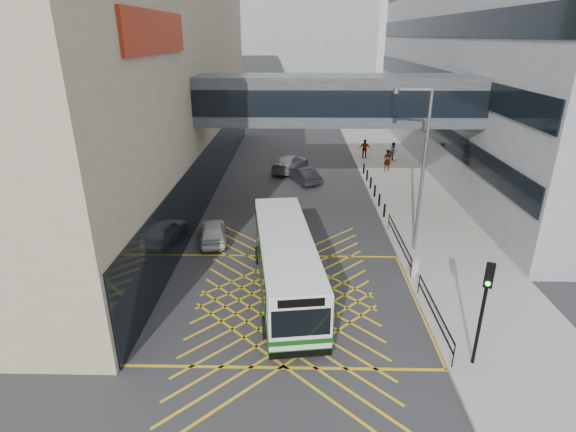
# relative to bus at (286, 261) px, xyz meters

# --- Properties ---
(ground) EXTENTS (120.00, 120.00, 0.00)m
(ground) POSITION_rel_bus_xyz_m (0.05, -0.93, -1.56)
(ground) COLOR #333335
(building_whsmith) EXTENTS (24.17, 42.00, 16.00)m
(building_whsmith) POSITION_rel_bus_xyz_m (-17.93, 15.06, 6.44)
(building_whsmith) COLOR tan
(building_whsmith) RESTS_ON ground
(building_right) EXTENTS (24.09, 44.00, 20.00)m
(building_right) POSITION_rel_bus_xyz_m (24.04, 23.07, 8.44)
(building_right) COLOR gray
(building_right) RESTS_ON ground
(building_far) EXTENTS (28.00, 16.00, 18.00)m
(building_far) POSITION_rel_bus_xyz_m (-1.95, 59.07, 7.44)
(building_far) COLOR gray
(building_far) RESTS_ON ground
(skybridge) EXTENTS (20.00, 4.10, 3.00)m
(skybridge) POSITION_rel_bus_xyz_m (3.05, 11.07, 5.94)
(skybridge) COLOR #3C4146
(skybridge) RESTS_ON ground
(pavement) EXTENTS (6.00, 54.00, 0.16)m
(pavement) POSITION_rel_bus_xyz_m (9.05, 14.07, -1.48)
(pavement) COLOR #A19C93
(pavement) RESTS_ON ground
(box_junction) EXTENTS (12.00, 9.00, 0.01)m
(box_junction) POSITION_rel_bus_xyz_m (0.05, -0.93, -1.56)
(box_junction) COLOR gold
(box_junction) RESTS_ON ground
(bus) EXTENTS (3.72, 10.60, 2.91)m
(bus) POSITION_rel_bus_xyz_m (0.00, 0.00, 0.00)
(bus) COLOR silver
(bus) RESTS_ON ground
(car_white) EXTENTS (2.39, 4.32, 1.30)m
(car_white) POSITION_rel_bus_xyz_m (-4.44, 5.43, -0.91)
(car_white) COLOR silver
(car_white) RESTS_ON ground
(car_dark) EXTENTS (3.16, 4.45, 1.30)m
(car_dark) POSITION_rel_bus_xyz_m (1.04, 16.95, -0.91)
(car_dark) COLOR black
(car_dark) RESTS_ON ground
(car_silver) EXTENTS (3.70, 5.42, 1.56)m
(car_silver) POSITION_rel_bus_xyz_m (-0.11, 20.31, -0.78)
(car_silver) COLOR #97999F
(car_silver) RESTS_ON ground
(traffic_light) EXTENTS (0.35, 0.50, 4.23)m
(traffic_light) POSITION_rel_bus_xyz_m (6.99, -5.28, 1.36)
(traffic_light) COLOR black
(traffic_light) RESTS_ON pavement
(street_lamp) EXTENTS (2.00, 0.47, 8.78)m
(street_lamp) POSITION_rel_bus_xyz_m (6.96, 4.34, 3.60)
(street_lamp) COLOR slate
(street_lamp) RESTS_ON pavement
(litter_bin) EXTENTS (0.47, 0.47, 0.81)m
(litter_bin) POSITION_rel_bus_xyz_m (6.46, 1.40, -0.99)
(litter_bin) COLOR #ADA89E
(litter_bin) RESTS_ON pavement
(kerb_railings) EXTENTS (0.05, 12.54, 1.00)m
(kerb_railings) POSITION_rel_bus_xyz_m (6.20, 0.85, -0.68)
(kerb_railings) COLOR black
(kerb_railings) RESTS_ON pavement
(bollards) EXTENTS (0.14, 10.14, 0.90)m
(bollards) POSITION_rel_bus_xyz_m (6.30, 14.07, -0.95)
(bollards) COLOR black
(bollards) RESTS_ON pavement
(pedestrian_a) EXTENTS (0.88, 0.75, 1.88)m
(pedestrian_a) POSITION_rel_bus_xyz_m (8.47, 20.10, -0.46)
(pedestrian_a) COLOR gray
(pedestrian_a) RESTS_ON pavement
(pedestrian_b) EXTENTS (0.99, 0.89, 1.76)m
(pedestrian_b) POSITION_rel_bus_xyz_m (9.68, 23.39, -0.52)
(pedestrian_b) COLOR gray
(pedestrian_b) RESTS_ON pavement
(pedestrian_c) EXTENTS (1.15, 0.69, 1.83)m
(pedestrian_c) POSITION_rel_bus_xyz_m (7.09, 24.33, -0.48)
(pedestrian_c) COLOR gray
(pedestrian_c) RESTS_ON pavement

